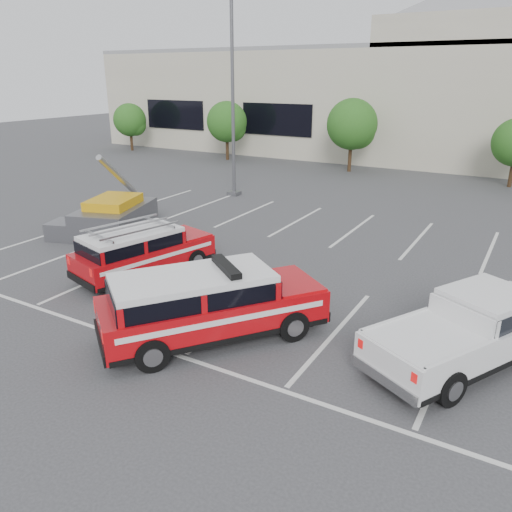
{
  "coord_description": "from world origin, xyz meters",
  "views": [
    {
      "loc": [
        6.67,
        -10.85,
        6.3
      ],
      "look_at": [
        -0.55,
        1.58,
        1.05
      ],
      "focal_mm": 35.0,
      "sensor_mm": 36.0,
      "label": 1
    }
  ],
  "objects": [
    {
      "name": "white_pickup",
      "position": [
        5.88,
        0.4,
        0.66
      ],
      "size": [
        4.21,
        5.61,
        1.65
      ],
      "rotation": [
        0.0,
        0.0,
        -0.5
      ],
      "color": "silver",
      "rests_on": "ground"
    },
    {
      "name": "tree_left",
      "position": [
        -14.91,
        22.05,
        2.77
      ],
      "size": [
        3.07,
        3.07,
        4.42
      ],
      "color": "#3F2B19",
      "rests_on": "ground"
    },
    {
      "name": "utility_rig",
      "position": [
        -8.69,
        3.54,
        0.67
      ],
      "size": [
        3.52,
        4.56,
        3.38
      ],
      "rotation": [
        0.0,
        0.0,
        0.32
      ],
      "color": "#59595E",
      "rests_on": "ground"
    },
    {
      "name": "tree_far_left",
      "position": [
        -24.91,
        22.05,
        2.5
      ],
      "size": [
        2.77,
        2.77,
        3.99
      ],
      "color": "#3F2B19",
      "rests_on": "ground"
    },
    {
      "name": "ground",
      "position": [
        0.0,
        0.0,
        0.0
      ],
      "size": [
        120.0,
        120.0,
        0.0
      ],
      "primitive_type": "plane",
      "color": "#39393B",
      "rests_on": "ground"
    },
    {
      "name": "stall_markings",
      "position": [
        0.0,
        4.5,
        0.01
      ],
      "size": [
        23.0,
        15.0,
        0.01
      ],
      "primitive_type": "cube",
      "color": "silver",
      "rests_on": "ground"
    },
    {
      "name": "tree_mid_left",
      "position": [
        -4.91,
        22.05,
        3.04
      ],
      "size": [
        3.37,
        3.37,
        4.85
      ],
      "color": "#3F2B19",
      "rests_on": "ground"
    },
    {
      "name": "fire_chief_suv",
      "position": [
        0.04,
        -1.74,
        0.79
      ],
      "size": [
        4.93,
        5.61,
        1.94
      ],
      "rotation": [
        0.0,
        0.0,
        -0.65
      ],
      "color": "#AF080E",
      "rests_on": "ground"
    },
    {
      "name": "convention_building",
      "position": [
        0.18,
        31.86,
        4.72
      ],
      "size": [
        60.0,
        16.99,
        13.2
      ],
      "color": "beige",
      "rests_on": "ground"
    },
    {
      "name": "light_pole_left",
      "position": [
        -8.0,
        12.0,
        5.19
      ],
      "size": [
        0.9,
        0.6,
        10.24
      ],
      "color": "#59595E",
      "rests_on": "ground"
    },
    {
      "name": "ladder_suv",
      "position": [
        -4.31,
        0.6,
        0.72
      ],
      "size": [
        2.9,
        4.85,
        1.79
      ],
      "rotation": [
        0.0,
        0.0,
        -0.26
      ],
      "color": "#AF080E",
      "rests_on": "ground"
    }
  ]
}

